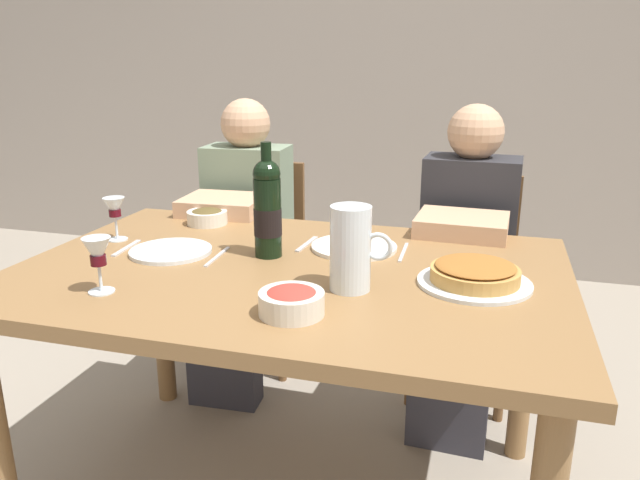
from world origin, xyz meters
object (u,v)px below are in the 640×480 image
Objects in this scene: dinner_plate_left_setting at (171,251)px; chair_left at (260,248)px; dining_table at (290,299)px; wine_bottle at (267,208)px; salad_bowl at (292,301)px; diner_left at (240,238)px; olive_bowl at (207,216)px; dinner_plate_right_setting at (354,247)px; chair_right at (467,270)px; baked_tart at (475,274)px; wine_glass_right_diner at (115,210)px; water_pitcher at (351,253)px; wine_glass_left_diner at (98,255)px; diner_right at (464,260)px.

chair_left reaches higher than dinner_plate_left_setting.
dining_table is at bearing 113.12° from chair_left.
wine_bottle reaches higher than dining_table.
diner_left is (-0.55, 0.98, -0.18)m from salad_bowl.
diner_left is (-0.02, 0.32, -0.17)m from olive_bowl.
chair_right is at bearing 63.99° from dinner_plate_right_setting.
dinner_plate_left_setting is at bearing 92.25° from diner_left.
baked_tart reaches higher than dining_table.
wine_glass_right_diner is at bearing 70.54° from diner_left.
chair_left reaches higher than salad_bowl.
wine_bottle is 2.41× the size of wine_glass_right_diner.
olive_bowl is 0.16× the size of chair_left.
dinner_plate_right_setting is at bearing 30.41° from wine_bottle.
dining_table is 0.39m from dinner_plate_left_setting.
water_pitcher is 0.89× the size of dinner_plate_left_setting.
dining_table is 0.52m from wine_glass_left_diner.
chair_right is (0.35, 1.17, -0.30)m from salad_bowl.
wine_glass_left_diner is 0.16× the size of chair_right.
dining_table is 1.72× the size of chair_left.
olive_bowl is 0.32m from wine_glass_right_diner.
wine_glass_left_diner is at bearing -127.62° from wine_bottle.
wine_glass_left_diner is (0.03, -0.66, 0.07)m from olive_bowl.
wine_bottle is 0.30m from dinner_plate_right_setting.
baked_tart is at bearing 0.97° from dining_table.
water_pitcher reaches higher than wine_glass_right_diner.
chair_right is (0.83, 0.85, -0.27)m from dinner_plate_left_setting.
wine_glass_right_diner reaches higher than chair_right.
dining_table is 0.27m from wine_bottle.
wine_glass_left_diner is (-0.30, -0.38, -0.04)m from wine_bottle.
diner_right is at bearing 70.12° from salad_bowl.
diner_right is at bearing 48.40° from wine_glass_left_diner.
chair_right is 0.75× the size of diner_right.
dining_table is at bearing 151.26° from water_pitcher.
wine_glass_left_diner is at bearing -87.09° from olive_bowl.
dinner_plate_right_setting is (-0.36, 0.21, -0.02)m from baked_tart.
diner_right reaches higher than chair_left.
olive_bowl is at bearing 90.56° from diner_left.
wine_glass_left_diner is at bearing -179.79° from salad_bowl.
baked_tart is 0.94m from wine_glass_left_diner.
wine_glass_left_diner is 0.12× the size of diner_right.
water_pitcher is at bearing -158.50° from baked_tart.
wine_glass_right_diner is at bearing 150.87° from salad_bowl.
wine_bottle is 0.44m from olive_bowl.
dinner_plate_right_setting is at bearing 44.71° from wine_glass_left_diner.
wine_bottle is 0.38× the size of chair_left.
chair_left is (-0.45, 0.92, -0.17)m from dining_table.
wine_bottle is at bearing 48.73° from diner_right.
dining_table is 4.52× the size of wine_bottle.
wine_glass_right_diner is (-0.61, 0.10, 0.19)m from dining_table.
wine_bottle is 0.99m from chair_left.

